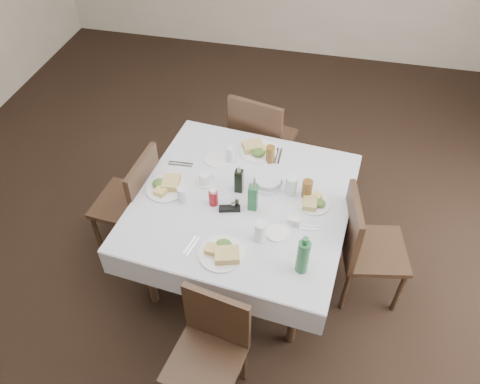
{
  "coord_description": "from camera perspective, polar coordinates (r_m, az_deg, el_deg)",
  "views": [
    {
      "loc": [
        0.7,
        -2.33,
        3.12
      ],
      "look_at": [
        0.18,
        -0.07,
        0.8
      ],
      "focal_mm": 35.0,
      "sensor_mm": 36.0,
      "label": 1
    }
  ],
  "objects": [
    {
      "name": "meal_east",
      "position": [
        3.28,
        8.98,
        -1.27
      ],
      "size": [
        0.23,
        0.23,
        0.05
      ],
      "color": "white",
      "rests_on": "dining_table"
    },
    {
      "name": "oil_cruet_dark",
      "position": [
        3.28,
        -0.12,
        1.46
      ],
      "size": [
        0.06,
        0.06,
        0.24
      ],
      "color": "black",
      "rests_on": "dining_table"
    },
    {
      "name": "bread_basket",
      "position": [
        3.37,
        3.42,
        1.18
      ],
      "size": [
        0.21,
        0.21,
        0.07
      ],
      "color": "silver",
      "rests_on": "dining_table"
    },
    {
      "name": "room_shell",
      "position": [
        2.81,
        -3.48,
        14.81
      ],
      "size": [
        6.04,
        7.04,
        2.8
      ],
      "color": "#BDB097",
      "rests_on": "ground"
    },
    {
      "name": "chair_north",
      "position": [
        4.11,
        2.43,
        6.68
      ],
      "size": [
        0.57,
        0.57,
        1.01
      ],
      "color": "black",
      "rests_on": "ground"
    },
    {
      "name": "cutlery_s",
      "position": [
        3.02,
        -5.96,
        -6.53
      ],
      "size": [
        0.07,
        0.16,
        0.01
      ],
      "color": "silver",
      "rests_on": "dining_table"
    },
    {
      "name": "salt_shaker",
      "position": [
        3.21,
        -0.87,
        -1.47
      ],
      "size": [
        0.03,
        0.03,
        0.07
      ],
      "color": "white",
      "rests_on": "dining_table"
    },
    {
      "name": "coffee_mug",
      "position": [
        3.38,
        -4.31,
        1.54
      ],
      "size": [
        0.12,
        0.12,
        0.09
      ],
      "color": "white",
      "rests_on": "dining_table"
    },
    {
      "name": "oil_cruet_green",
      "position": [
        3.15,
        1.6,
        -0.56
      ],
      "size": [
        0.06,
        0.06,
        0.26
      ],
      "color": "#236438",
      "rests_on": "dining_table"
    },
    {
      "name": "sunglasses",
      "position": [
        3.2,
        -1.27,
        -2.03
      ],
      "size": [
        0.15,
        0.08,
        0.03
      ],
      "color": "black",
      "rests_on": "dining_table"
    },
    {
      "name": "pepper_shaker",
      "position": [
        3.22,
        -0.47,
        -1.13
      ],
      "size": [
        0.04,
        0.04,
        0.08
      ],
      "color": "#3E3222",
      "rests_on": "dining_table"
    },
    {
      "name": "green_bottle",
      "position": [
        2.82,
        7.69,
        -7.76
      ],
      "size": [
        0.08,
        0.08,
        0.29
      ],
      "color": "#236438",
      "rests_on": "dining_table"
    },
    {
      "name": "cutlery_w",
      "position": [
        3.58,
        -7.26,
        3.38
      ],
      "size": [
        0.19,
        0.06,
        0.01
      ],
      "color": "silver",
      "rests_on": "dining_table"
    },
    {
      "name": "sugar_caddy",
      "position": [
        3.14,
        6.58,
        -3.47
      ],
      "size": [
        0.08,
        0.05,
        0.04
      ],
      "color": "white",
      "rests_on": "dining_table"
    },
    {
      "name": "meal_south",
      "position": [
        2.95,
        -2.12,
        -7.35
      ],
      "size": [
        0.29,
        0.29,
        0.06
      ],
      "color": "white",
      "rests_on": "dining_table"
    },
    {
      "name": "water_s",
      "position": [
        3.0,
        2.53,
        -4.82
      ],
      "size": [
        0.08,
        0.08,
        0.14
      ],
      "color": "silver",
      "rests_on": "dining_table"
    },
    {
      "name": "iced_tea_a",
      "position": [
        3.54,
        3.72,
        4.62
      ],
      "size": [
        0.07,
        0.07,
        0.14
      ],
      "color": "brown",
      "rests_on": "dining_table"
    },
    {
      "name": "side_plate_b",
      "position": [
        3.08,
        4.56,
        -4.99
      ],
      "size": [
        0.15,
        0.15,
        0.01
      ],
      "color": "white",
      "rests_on": "dining_table"
    },
    {
      "name": "water_n",
      "position": [
        3.55,
        -1.1,
        4.63
      ],
      "size": [
        0.07,
        0.07,
        0.12
      ],
      "color": "silver",
      "rests_on": "dining_table"
    },
    {
      "name": "water_e",
      "position": [
        3.3,
        6.27,
        0.79
      ],
      "size": [
        0.08,
        0.08,
        0.15
      ],
      "color": "silver",
      "rests_on": "dining_table"
    },
    {
      "name": "chair_south",
      "position": [
        2.94,
        -3.61,
        -18.07
      ],
      "size": [
        0.49,
        0.49,
        0.89
      ],
      "color": "black",
      "rests_on": "ground"
    },
    {
      "name": "meal_west",
      "position": [
        3.39,
        -9.03,
        0.74
      ],
      "size": [
        0.29,
        0.29,
        0.06
      ],
      "color": "white",
      "rests_on": "dining_table"
    },
    {
      "name": "cutlery_e",
      "position": [
        3.14,
        7.85,
        -4.23
      ],
      "size": [
        0.18,
        0.06,
        0.01
      ],
      "color": "silver",
      "rests_on": "dining_table"
    },
    {
      "name": "ketchup_bottle",
      "position": [
        3.22,
        -3.27,
        -0.65
      ],
      "size": [
        0.06,
        0.06,
        0.14
      ],
      "color": "maroon",
      "rests_on": "dining_table"
    },
    {
      "name": "chair_west",
      "position": [
        3.69,
        -12.73,
        -0.75
      ],
      "size": [
        0.48,
        0.48,
        0.95
      ],
      "color": "black",
      "rests_on": "ground"
    },
    {
      "name": "dining_table",
      "position": [
        3.34,
        0.34,
        -1.65
      ],
      "size": [
        1.6,
        1.6,
        0.76
      ],
      "color": "black",
      "rests_on": "ground"
    },
    {
      "name": "cutlery_n",
      "position": [
        3.63,
        4.64,
        4.4
      ],
      "size": [
        0.05,
        0.19,
        0.01
      ],
      "color": "silver",
      "rests_on": "dining_table"
    },
    {
      "name": "water_w",
      "position": [
        3.26,
        -7.07,
        -0.33
      ],
      "size": [
        0.06,
        0.06,
        0.12
      ],
      "color": "silver",
      "rests_on": "dining_table"
    },
    {
      "name": "side_plate_a",
      "position": [
        3.59,
        -2.94,
        3.97
      ],
      "size": [
        0.18,
        0.18,
        0.01
      ],
      "color": "white",
      "rests_on": "dining_table"
    },
    {
      "name": "meal_north",
      "position": [
        3.65,
        2.11,
        5.2
      ],
      "size": [
        0.29,
        0.29,
        0.06
      ],
      "color": "white",
      "rests_on": "dining_table"
    },
    {
      "name": "chair_east",
      "position": [
        3.42,
        14.78,
        -6.0
      ],
      "size": [
        0.52,
        0.52,
        0.95
      ],
      "color": "black",
      "rests_on": "ground"
    },
    {
      "name": "ground_plane",
      "position": [
        3.96,
        -2.41,
        -7.13
      ],
      "size": [
        7.0,
        7.0,
        0.0
      ],
      "primitive_type": "plane",
      "color": "black"
    },
    {
      "name": "iced_tea_b",
      "position": [
        3.28,
        8.17,
        0.32
      ],
      "size": [
        0.07,
        0.07,
        0.15
      ],
      "color": "brown",
      "rests_on": "dining_table"
    }
  ]
}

